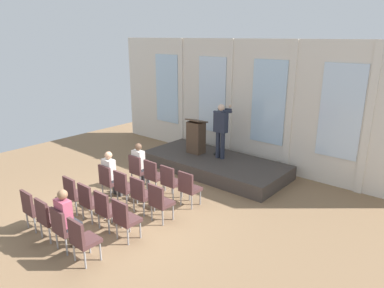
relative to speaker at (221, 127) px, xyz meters
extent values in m
plane|color=#846647|center=(-0.10, -4.13, -1.43)|extent=(14.25, 14.25, 0.00)
cube|color=silver|center=(-0.10, 1.16, 0.61)|extent=(10.96, 0.10, 4.08)
cube|color=silver|center=(-3.39, 1.10, 0.74)|extent=(1.15, 0.04, 2.60)
cube|color=silver|center=(-2.66, 1.11, 0.61)|extent=(0.20, 0.08, 4.08)
cube|color=silver|center=(-1.19, 1.10, 0.74)|extent=(1.15, 0.04, 2.60)
cube|color=silver|center=(-0.47, 1.11, 0.61)|extent=(0.20, 0.08, 4.08)
cube|color=silver|center=(1.00, 1.10, 0.74)|extent=(1.15, 0.04, 2.60)
cube|color=silver|center=(1.72, 1.11, 0.61)|extent=(0.20, 0.08, 4.08)
cube|color=silver|center=(3.19, 1.10, 0.74)|extent=(1.15, 0.04, 2.60)
cube|color=silver|center=(3.91, 1.11, 0.61)|extent=(0.20, 0.08, 4.08)
cube|color=#3F3833|center=(-0.10, -0.17, -1.23)|extent=(4.61, 2.07, 0.42)
cylinder|color=#232838|center=(-0.09, -0.02, -0.59)|extent=(0.14, 0.14, 0.86)
cylinder|color=#232838|center=(0.09, -0.02, -0.59)|extent=(0.14, 0.14, 0.86)
cube|color=#232838|center=(0.00, -0.02, 0.17)|extent=(0.42, 0.22, 0.64)
cube|color=#B28C19|center=(0.00, 0.10, 0.24)|extent=(0.06, 0.01, 0.39)
sphere|color=beige|center=(0.00, -0.01, 0.62)|extent=(0.21, 0.21, 0.21)
cylinder|color=#232838|center=(-0.24, 0.06, 0.27)|extent=(0.09, 0.28, 0.45)
cylinder|color=#232838|center=(0.15, 0.12, 0.50)|extent=(0.15, 0.36, 0.15)
cylinder|color=#232838|center=(0.09, 0.25, 0.53)|extent=(0.11, 0.34, 0.15)
sphere|color=beige|center=(-0.02, 0.51, 0.59)|extent=(0.10, 0.10, 0.10)
cylinder|color=black|center=(-0.27, 0.24, -1.00)|extent=(0.28, 0.28, 0.03)
cylinder|color=black|center=(-0.27, 0.24, -0.26)|extent=(0.02, 0.02, 1.45)
sphere|color=#262626|center=(-0.27, 0.24, 0.50)|extent=(0.07, 0.07, 0.07)
cube|color=#4C3828|center=(-0.93, -0.09, -0.49)|extent=(0.52, 0.40, 1.05)
cube|color=#4C3828|center=(-0.93, -0.07, 0.07)|extent=(0.60, 0.48, 0.14)
cylinder|color=#99999E|center=(-0.87, -2.29, -1.23)|extent=(0.04, 0.04, 0.40)
cylinder|color=#99999E|center=(-1.23, -2.29, -1.23)|extent=(0.04, 0.04, 0.40)
cylinder|color=#99999E|center=(-0.87, -2.63, -1.23)|extent=(0.04, 0.04, 0.40)
cylinder|color=#99999E|center=(-1.23, -2.63, -1.23)|extent=(0.04, 0.04, 0.40)
cube|color=#4C2D2D|center=(-1.05, -2.46, -0.99)|extent=(0.46, 0.44, 0.08)
cube|color=#4C2D2D|center=(-1.05, -2.65, -0.72)|extent=(0.46, 0.06, 0.46)
cylinder|color=#2D2D33|center=(-1.14, -2.28, -1.21)|extent=(0.10, 0.10, 0.44)
cylinder|color=#2D2D33|center=(-0.96, -2.28, -1.21)|extent=(0.10, 0.10, 0.44)
cube|color=#2D2D33|center=(-1.05, -2.40, -0.93)|extent=(0.34, 0.36, 0.12)
cube|color=silver|center=(-1.05, -2.51, -0.62)|extent=(0.36, 0.20, 0.51)
sphere|color=brown|center=(-1.05, -2.49, -0.25)|extent=(0.20, 0.20, 0.20)
cylinder|color=#99999E|center=(-0.24, -2.29, -1.23)|extent=(0.04, 0.04, 0.40)
cylinder|color=#99999E|center=(-0.60, -2.29, -1.23)|extent=(0.04, 0.04, 0.40)
cylinder|color=#99999E|center=(-0.24, -2.63, -1.23)|extent=(0.04, 0.04, 0.40)
cylinder|color=#99999E|center=(-0.60, -2.63, -1.23)|extent=(0.04, 0.04, 0.40)
cube|color=#4C2D2D|center=(-0.42, -2.46, -0.99)|extent=(0.46, 0.44, 0.08)
cube|color=#4C2D2D|center=(-0.42, -2.65, -0.72)|extent=(0.46, 0.06, 0.46)
cylinder|color=#99999E|center=(0.40, -2.29, -1.23)|extent=(0.04, 0.04, 0.40)
cylinder|color=#99999E|center=(0.04, -2.29, -1.23)|extent=(0.04, 0.04, 0.40)
cylinder|color=#99999E|center=(0.40, -2.63, -1.23)|extent=(0.04, 0.04, 0.40)
cylinder|color=#99999E|center=(0.04, -2.63, -1.23)|extent=(0.04, 0.04, 0.40)
cube|color=#4C2D2D|center=(0.22, -2.46, -0.99)|extent=(0.46, 0.44, 0.08)
cube|color=#4C2D2D|center=(0.22, -2.65, -0.72)|extent=(0.46, 0.06, 0.46)
cylinder|color=#99999E|center=(1.03, -2.29, -1.23)|extent=(0.04, 0.04, 0.40)
cylinder|color=#99999E|center=(0.67, -2.29, -1.23)|extent=(0.04, 0.04, 0.40)
cylinder|color=#99999E|center=(1.03, -2.63, -1.23)|extent=(0.04, 0.04, 0.40)
cylinder|color=#99999E|center=(0.67, -2.63, -1.23)|extent=(0.04, 0.04, 0.40)
cube|color=#4C2D2D|center=(0.85, -2.46, -0.99)|extent=(0.46, 0.44, 0.08)
cube|color=#4C2D2D|center=(0.85, -2.65, -0.72)|extent=(0.46, 0.06, 0.46)
cylinder|color=#99999E|center=(-0.87, -3.31, -1.23)|extent=(0.04, 0.04, 0.40)
cylinder|color=#99999E|center=(-1.23, -3.31, -1.23)|extent=(0.04, 0.04, 0.40)
cylinder|color=#99999E|center=(-0.87, -3.65, -1.23)|extent=(0.04, 0.04, 0.40)
cylinder|color=#99999E|center=(-1.23, -3.65, -1.23)|extent=(0.04, 0.04, 0.40)
cube|color=#4C2D2D|center=(-1.05, -3.48, -0.99)|extent=(0.46, 0.44, 0.08)
cube|color=#4C2D2D|center=(-1.05, -3.67, -0.72)|extent=(0.46, 0.06, 0.46)
cylinder|color=#2D2D33|center=(-1.14, -3.30, -1.21)|extent=(0.10, 0.10, 0.44)
cylinder|color=#2D2D33|center=(-0.96, -3.30, -1.21)|extent=(0.10, 0.10, 0.44)
cube|color=#2D2D33|center=(-1.05, -3.42, -0.93)|extent=(0.34, 0.36, 0.12)
cube|color=silver|center=(-1.05, -3.53, -0.61)|extent=(0.36, 0.20, 0.53)
sphere|color=tan|center=(-1.05, -3.51, -0.23)|extent=(0.20, 0.20, 0.20)
cylinder|color=#99999E|center=(-0.24, -3.31, -1.23)|extent=(0.04, 0.04, 0.40)
cylinder|color=#99999E|center=(-0.60, -3.31, -1.23)|extent=(0.04, 0.04, 0.40)
cylinder|color=#99999E|center=(-0.24, -3.65, -1.23)|extent=(0.04, 0.04, 0.40)
cylinder|color=#99999E|center=(-0.60, -3.65, -1.23)|extent=(0.04, 0.04, 0.40)
cube|color=#4C2D2D|center=(-0.42, -3.48, -0.99)|extent=(0.46, 0.44, 0.08)
cube|color=#4C2D2D|center=(-0.42, -3.67, -0.72)|extent=(0.46, 0.06, 0.46)
cylinder|color=#99999E|center=(0.40, -3.31, -1.23)|extent=(0.04, 0.04, 0.40)
cylinder|color=#99999E|center=(0.04, -3.31, -1.23)|extent=(0.04, 0.04, 0.40)
cylinder|color=#99999E|center=(0.40, -3.65, -1.23)|extent=(0.04, 0.04, 0.40)
cylinder|color=#99999E|center=(0.04, -3.65, -1.23)|extent=(0.04, 0.04, 0.40)
cube|color=#4C2D2D|center=(0.22, -3.48, -0.99)|extent=(0.46, 0.44, 0.08)
cube|color=#4C2D2D|center=(0.22, -3.67, -0.72)|extent=(0.46, 0.06, 0.46)
cylinder|color=#99999E|center=(1.03, -3.31, -1.23)|extent=(0.04, 0.04, 0.40)
cylinder|color=#99999E|center=(0.67, -3.31, -1.23)|extent=(0.04, 0.04, 0.40)
cylinder|color=#99999E|center=(1.03, -3.65, -1.23)|extent=(0.04, 0.04, 0.40)
cylinder|color=#99999E|center=(0.67, -3.65, -1.23)|extent=(0.04, 0.04, 0.40)
cube|color=#4C2D2D|center=(0.85, -3.48, -0.99)|extent=(0.46, 0.44, 0.08)
cube|color=#4C2D2D|center=(0.85, -3.67, -0.72)|extent=(0.46, 0.06, 0.46)
cylinder|color=#99999E|center=(-0.87, -4.33, -1.23)|extent=(0.04, 0.04, 0.40)
cylinder|color=#99999E|center=(-1.23, -4.33, -1.23)|extent=(0.04, 0.04, 0.40)
cylinder|color=#99999E|center=(-0.87, -4.67, -1.23)|extent=(0.04, 0.04, 0.40)
cylinder|color=#99999E|center=(-1.23, -4.67, -1.23)|extent=(0.04, 0.04, 0.40)
cube|color=#4C2D2D|center=(-1.05, -4.50, -0.99)|extent=(0.46, 0.44, 0.08)
cube|color=#4C2D2D|center=(-1.05, -4.69, -0.72)|extent=(0.46, 0.06, 0.46)
cylinder|color=#99999E|center=(-0.24, -4.33, -1.23)|extent=(0.04, 0.04, 0.40)
cylinder|color=#99999E|center=(-0.60, -4.33, -1.23)|extent=(0.04, 0.04, 0.40)
cylinder|color=#99999E|center=(-0.24, -4.67, -1.23)|extent=(0.04, 0.04, 0.40)
cylinder|color=#99999E|center=(-0.60, -4.67, -1.23)|extent=(0.04, 0.04, 0.40)
cube|color=#4C2D2D|center=(-0.42, -4.50, -0.99)|extent=(0.46, 0.44, 0.08)
cube|color=#4C2D2D|center=(-0.42, -4.69, -0.72)|extent=(0.46, 0.06, 0.46)
cylinder|color=#99999E|center=(0.40, -4.33, -1.23)|extent=(0.04, 0.04, 0.40)
cylinder|color=#99999E|center=(0.04, -4.33, -1.23)|extent=(0.04, 0.04, 0.40)
cylinder|color=#99999E|center=(0.40, -4.67, -1.23)|extent=(0.04, 0.04, 0.40)
cylinder|color=#99999E|center=(0.04, -4.67, -1.23)|extent=(0.04, 0.04, 0.40)
cube|color=#4C2D2D|center=(0.22, -4.50, -0.99)|extent=(0.46, 0.44, 0.08)
cube|color=#4C2D2D|center=(0.22, -4.69, -0.72)|extent=(0.46, 0.06, 0.46)
cylinder|color=#99999E|center=(1.03, -4.33, -1.23)|extent=(0.04, 0.04, 0.40)
cylinder|color=#99999E|center=(0.67, -4.33, -1.23)|extent=(0.04, 0.04, 0.40)
cylinder|color=#99999E|center=(1.03, -4.67, -1.23)|extent=(0.04, 0.04, 0.40)
cylinder|color=#99999E|center=(0.67, -4.67, -1.23)|extent=(0.04, 0.04, 0.40)
cube|color=#4C2D2D|center=(0.85, -4.50, -0.99)|extent=(0.46, 0.44, 0.08)
cube|color=#4C2D2D|center=(0.85, -4.69, -0.72)|extent=(0.46, 0.06, 0.46)
cylinder|color=#99999E|center=(-0.87, -5.35, -1.23)|extent=(0.04, 0.04, 0.40)
cylinder|color=#99999E|center=(-1.23, -5.35, -1.23)|extent=(0.04, 0.04, 0.40)
cylinder|color=#99999E|center=(-0.87, -5.69, -1.23)|extent=(0.04, 0.04, 0.40)
cylinder|color=#99999E|center=(-1.23, -5.69, -1.23)|extent=(0.04, 0.04, 0.40)
cube|color=#4C2D2D|center=(-1.05, -5.52, -0.99)|extent=(0.46, 0.44, 0.08)
cube|color=#4C2D2D|center=(-1.05, -5.71, -0.72)|extent=(0.46, 0.06, 0.46)
cylinder|color=#99999E|center=(-0.24, -5.35, -1.23)|extent=(0.04, 0.04, 0.40)
cylinder|color=#99999E|center=(-0.60, -5.35, -1.23)|extent=(0.04, 0.04, 0.40)
cylinder|color=#99999E|center=(-0.24, -5.69, -1.23)|extent=(0.04, 0.04, 0.40)
cylinder|color=#99999E|center=(-0.60, -5.69, -1.23)|extent=(0.04, 0.04, 0.40)
cube|color=#4C2D2D|center=(-0.42, -5.52, -0.99)|extent=(0.46, 0.44, 0.08)
cube|color=#4C2D2D|center=(-0.42, -5.71, -0.72)|extent=(0.46, 0.06, 0.46)
cylinder|color=#99999E|center=(0.40, -5.35, -1.23)|extent=(0.04, 0.04, 0.40)
cylinder|color=#99999E|center=(0.04, -5.35, -1.23)|extent=(0.04, 0.04, 0.40)
cylinder|color=#99999E|center=(0.40, -5.69, -1.23)|extent=(0.04, 0.04, 0.40)
cylinder|color=#99999E|center=(0.04, -5.69, -1.23)|extent=(0.04, 0.04, 0.40)
cube|color=#4C2D2D|center=(0.22, -5.52, -0.99)|extent=(0.46, 0.44, 0.08)
cube|color=#4C2D2D|center=(0.22, -5.71, -0.72)|extent=(0.46, 0.06, 0.46)
cylinder|color=#2D2D33|center=(0.13, -5.34, -1.21)|extent=(0.10, 0.10, 0.44)
cylinder|color=#2D2D33|center=(0.31, -5.34, -1.21)|extent=(0.10, 0.10, 0.44)
cube|color=#2D2D33|center=(0.22, -5.46, -0.93)|extent=(0.34, 0.36, 0.12)
cube|color=#B24C66|center=(0.22, -5.57, -0.60)|extent=(0.36, 0.20, 0.55)
sphere|color=#8C6647|center=(0.22, -5.55, -0.22)|extent=(0.20, 0.20, 0.20)
cylinder|color=#99999E|center=(1.03, -5.35, -1.23)|extent=(0.04, 0.04, 0.40)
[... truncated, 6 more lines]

